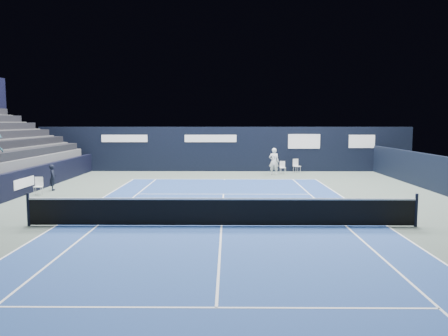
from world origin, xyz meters
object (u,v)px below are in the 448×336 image
object	(u,v)px
tennis_net	(221,211)
tennis_player	(274,161)
folding_chair_back_a	(282,165)
line_judge_chair	(39,185)
folding_chair_back_b	(296,165)

from	to	relation	value
tennis_net	tennis_player	size ratio (longest dim) A/B	7.32
folding_chair_back_a	tennis_net	world-z (taller)	tennis_net
folding_chair_back_a	tennis_player	world-z (taller)	tennis_player
line_judge_chair	tennis_net	bearing A→B (deg)	-44.18
folding_chair_back_b	line_judge_chair	size ratio (longest dim) A/B	1.10
tennis_net	tennis_player	world-z (taller)	tennis_player
line_judge_chair	tennis_player	distance (m)	14.36
folding_chair_back_a	line_judge_chair	world-z (taller)	line_judge_chair
tennis_net	tennis_player	bearing A→B (deg)	77.24
folding_chair_back_b	folding_chair_back_a	bearing A→B (deg)	-177.71
tennis_net	folding_chair_back_a	bearing A→B (deg)	75.58
folding_chair_back_a	folding_chair_back_b	distance (m)	1.10
folding_chair_back_b	line_judge_chair	distance (m)	16.55
folding_chair_back_b	tennis_player	xyz separation A→B (m)	(-1.69, -1.43, 0.36)
folding_chair_back_a	tennis_net	size ratio (longest dim) A/B	0.06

